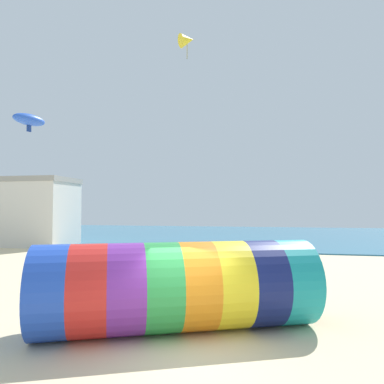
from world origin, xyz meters
name	(u,v)px	position (x,y,z in m)	size (l,w,h in m)	color
ground_plane	(188,353)	(0.00, 0.00, 0.00)	(120.00, 120.00, 0.00)	beige
sea	(256,235)	(0.00, 41.19, 0.05)	(120.00, 40.00, 0.10)	teal
giant_inflatable_tube	(179,286)	(-0.64, 1.62, 1.30)	(8.50, 5.68, 2.60)	blue
kite_handler	(314,287)	(3.45, 4.20, 0.92)	(0.40, 0.42, 1.78)	#726651
kite_blue_parafoil	(29,120)	(-6.47, 2.62, 6.80)	(0.97, 1.39, 0.70)	blue
kite_yellow_delta	(187,40)	(-2.63, 11.44, 13.30)	(1.28, 1.24, 1.61)	yellow
promenade_building	(21,211)	(-21.75, 22.86, 3.26)	(10.19, 5.12, 6.51)	silver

